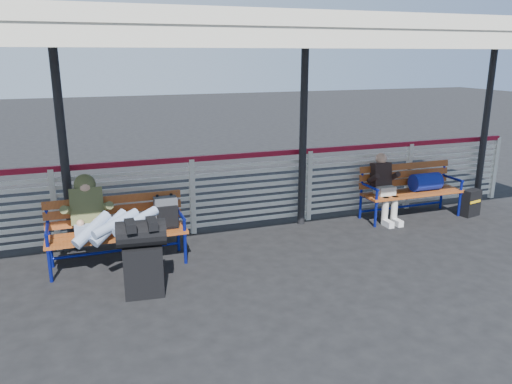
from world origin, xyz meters
name	(u,v)px	position (x,y,z in m)	size (l,w,h in m)	color
ground	(228,283)	(0.00, 0.00, 0.00)	(60.00, 60.00, 0.00)	black
fence	(192,193)	(0.00, 1.90, 0.66)	(12.08, 0.08, 1.24)	silver
canopy	(204,29)	(0.00, 0.87, 3.04)	(12.60, 3.60, 3.16)	silver
luggage_stack	(143,255)	(-1.02, 0.03, 0.50)	(0.59, 0.37, 0.93)	black
bench_left	(130,222)	(-1.05, 1.07, 0.58)	(1.80, 0.56, 0.92)	#A85620
bench_right	(416,184)	(3.83, 1.45, 0.58)	(1.80, 0.56, 0.92)	#A85620
traveler_man	(106,221)	(-1.36, 0.72, 0.74)	(0.94, 1.64, 0.77)	#92A3C4
companion_person	(384,187)	(3.18, 1.43, 0.60)	(0.32, 0.66, 1.15)	beige
suitcase_side	(471,203)	(4.78, 1.13, 0.23)	(0.37, 0.27, 0.47)	black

